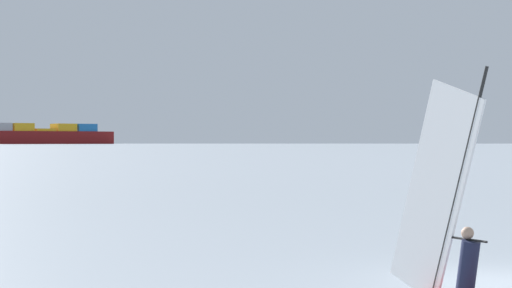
{
  "coord_description": "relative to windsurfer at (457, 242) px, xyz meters",
  "views": [
    {
      "loc": [
        -7.62,
        -16.16,
        2.84
      ],
      "look_at": [
        -3.16,
        11.08,
        2.75
      ],
      "focal_mm": 60.35,
      "sensor_mm": 36.0,
      "label": 1
    }
  ],
  "objects": [
    {
      "name": "cargo_ship",
      "position": [
        -110.7,
        858.78,
        8.12
      ],
      "size": [
        206.04,
        112.96,
        34.04
      ],
      "rotation": [
        0.0,
        0.0,
        0.43
      ],
      "color": "maroon",
      "rests_on": "ground_plane"
    },
    {
      "name": "ground_plane",
      "position": [
        1.75,
        1.96,
        -1.09
      ],
      "size": [
        4000.0,
        4000.0,
        0.0
      ],
      "primitive_type": "plane",
      "color": "#9EA8B2"
    },
    {
      "name": "windsurfer",
      "position": [
        0.0,
        0.0,
        0.0
      ],
      "size": [
        1.62,
        3.46,
        4.19
      ],
      "rotation": [
        0.0,
        0.0,
        5.09
      ],
      "color": "red",
      "rests_on": "ground_plane"
    },
    {
      "name": "distant_headland",
      "position": [
        297.98,
        1740.87,
        10.8
      ],
      "size": [
        753.81,
        389.18,
        23.77
      ],
      "primitive_type": "cube",
      "rotation": [
        0.0,
        0.0,
        -0.15
      ],
      "color": "#60665B",
      "rests_on": "ground_plane"
    }
  ]
}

